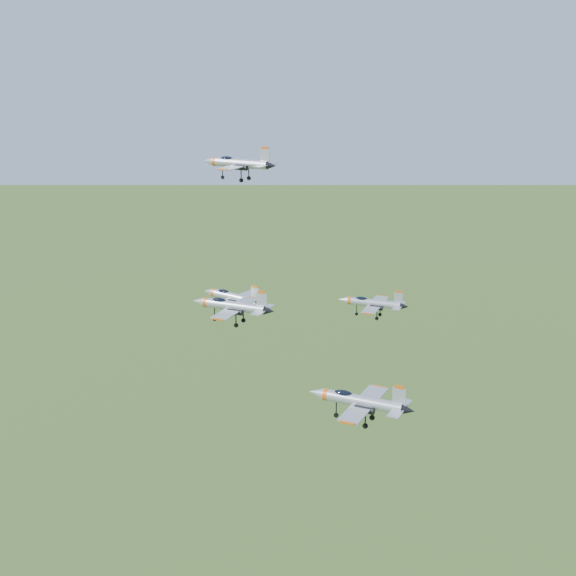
% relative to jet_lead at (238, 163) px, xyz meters
% --- Properties ---
extents(jet_lead, '(13.27, 10.88, 3.56)m').
position_rel_jet_lead_xyz_m(jet_lead, '(0.00, 0.00, 0.00)').
color(jet_lead, '#ABB0B8').
extents(jet_left_high, '(11.07, 9.25, 2.96)m').
position_rel_jet_lead_xyz_m(jet_left_high, '(8.21, -15.71, -16.48)').
color(jet_left_high, '#ABB0B8').
extents(jet_right_high, '(11.58, 9.58, 3.09)m').
position_rel_jet_lead_xyz_m(jet_right_high, '(14.37, -26.07, -13.90)').
color(jet_right_high, '#ABB0B8').
extents(jet_left_low, '(10.98, 9.15, 2.93)m').
position_rel_jet_lead_xyz_m(jet_left_low, '(23.44, -0.63, -19.42)').
color(jet_left_low, '#ABB0B8').
extents(jet_right_low, '(13.61, 11.21, 3.64)m').
position_rel_jet_lead_xyz_m(jet_right_low, '(31.85, -25.67, -23.45)').
color(jet_right_low, '#ABB0B8').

